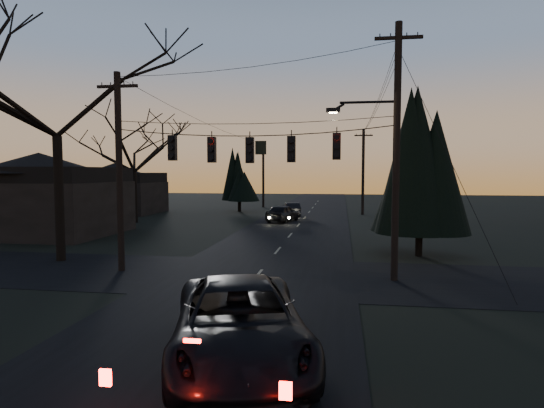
# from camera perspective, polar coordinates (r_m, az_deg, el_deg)

# --- Properties ---
(ground_plane) EXTENTS (160.00, 160.00, 0.00)m
(ground_plane) POSITION_cam_1_polar(r_m,az_deg,el_deg) (9.90, -13.38, -21.78)
(ground_plane) COLOR black
(main_road) EXTENTS (8.00, 120.00, 0.02)m
(main_road) POSITION_cam_1_polar(r_m,az_deg,el_deg) (28.76, 1.83, -4.51)
(main_road) COLOR black
(main_road) RESTS_ON ground
(cross_road) EXTENTS (60.00, 7.00, 0.02)m
(cross_road) POSITION_cam_1_polar(r_m,az_deg,el_deg) (19.04, -1.84, -8.95)
(cross_road) COLOR black
(cross_road) RESTS_ON ground
(utility_pole_right) EXTENTS (5.00, 0.30, 10.00)m
(utility_pole_right) POSITION_cam_1_polar(r_m,az_deg,el_deg) (18.85, 15.05, -9.25)
(utility_pole_right) COLOR black
(utility_pole_right) RESTS_ON ground
(utility_pole_left) EXTENTS (1.80, 0.30, 8.50)m
(utility_pole_left) POSITION_cam_1_polar(r_m,az_deg,el_deg) (20.97, -18.34, -7.97)
(utility_pole_left) COLOR black
(utility_pole_left) RESTS_ON ground
(utility_pole_far_r) EXTENTS (1.80, 0.30, 8.50)m
(utility_pole_far_r) POSITION_cam_1_polar(r_m,az_deg,el_deg) (46.48, 11.28, -1.32)
(utility_pole_far_r) COLOR black
(utility_pole_far_r) RESTS_ON ground
(utility_pole_far_l) EXTENTS (0.30, 0.30, 8.00)m
(utility_pole_far_l) POSITION_cam_1_polar(r_m,az_deg,el_deg) (55.21, -1.10, -0.40)
(utility_pole_far_l) COLOR black
(utility_pole_far_l) RESTS_ON ground
(span_signal_assembly) EXTENTS (11.50, 0.44, 1.59)m
(span_signal_assembly) POSITION_cam_1_polar(r_m,az_deg,el_deg) (18.62, -2.61, 6.97)
(span_signal_assembly) COLOR black
(span_signal_assembly) RESTS_ON ground
(bare_tree_left) EXTENTS (10.69, 10.69, 12.00)m
(bare_tree_left) POSITION_cam_1_polar(r_m,az_deg,el_deg) (24.35, -25.54, 13.36)
(bare_tree_left) COLOR black
(bare_tree_left) RESTS_ON ground
(evergreen_right) EXTENTS (4.12, 4.12, 7.61)m
(evergreen_right) POSITION_cam_1_polar(r_m,az_deg,el_deg) (24.11, 18.14, 4.11)
(evergreen_right) COLOR black
(evergreen_right) RESTS_ON ground
(bare_tree_dist) EXTENTS (7.43, 7.43, 8.59)m
(bare_tree_dist) POSITION_cam_1_polar(r_m,az_deg,el_deg) (40.03, -16.95, 6.33)
(bare_tree_dist) COLOR black
(bare_tree_dist) RESTS_ON ground
(evergreen_dist) EXTENTS (3.54, 3.54, 6.14)m
(evergreen_dist) POSITION_cam_1_polar(r_m,az_deg,el_deg) (49.15, -4.12, 3.31)
(evergreen_dist) COLOR black
(evergreen_dist) RESTS_ON ground
(house_left_near) EXTENTS (10.00, 8.00, 5.60)m
(house_left_near) POSITION_cam_1_polar(r_m,az_deg,el_deg) (34.88, -27.10, 1.16)
(house_left_near) COLOR black
(house_left_near) RESTS_ON ground
(house_left_far) EXTENTS (9.00, 7.00, 5.20)m
(house_left_far) POSITION_cam_1_polar(r_m,az_deg,el_deg) (50.08, -19.15, 1.90)
(house_left_far) COLOR black
(house_left_far) RESTS_ON ground
(suv_near) EXTENTS (4.50, 6.87, 1.76)m
(suv_near) POSITION_cam_1_polar(r_m,az_deg,el_deg) (10.62, -4.12, -14.73)
(suv_near) COLOR black
(suv_near) RESTS_ON ground
(sedan_oncoming_a) EXTENTS (2.79, 4.63, 1.48)m
(sedan_oncoming_a) POSITION_cam_1_polar(r_m,az_deg,el_deg) (38.90, 1.35, -1.19)
(sedan_oncoming_a) COLOR black
(sedan_oncoming_a) RESTS_ON ground
(sedan_oncoming_b) EXTENTS (2.13, 4.07, 1.27)m
(sedan_oncoming_b) POSITION_cam_1_polar(r_m,az_deg,el_deg) (44.17, 2.52, -0.69)
(sedan_oncoming_b) COLOR black
(sedan_oncoming_b) RESTS_ON ground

